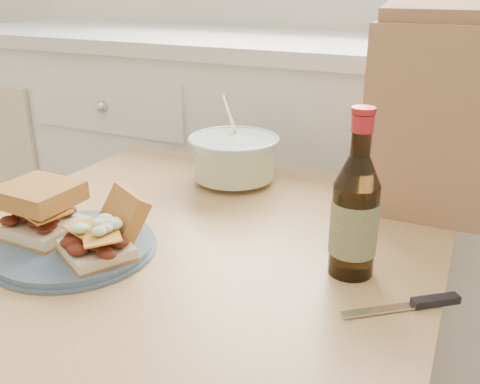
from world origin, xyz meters
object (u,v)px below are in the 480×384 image
at_px(coleslaw_bowl, 234,160).
at_px(dining_table, 197,286).
at_px(paper_bag, 444,121).
at_px(beer_bottle, 355,214).
at_px(plate, 74,247).

bearing_deg(coleslaw_bowl, dining_table, -77.27).
bearing_deg(paper_bag, coleslaw_bowl, -175.70).
bearing_deg(beer_bottle, paper_bag, 79.81).
bearing_deg(coleslaw_bowl, beer_bottle, -38.83).
relative_size(coleslaw_bowl, paper_bag, 0.56).
distance_m(plate, coleslaw_bowl, 0.41).
bearing_deg(coleslaw_bowl, plate, -102.26).
distance_m(dining_table, paper_bag, 0.54).
bearing_deg(dining_table, paper_bag, 39.24).
relative_size(dining_table, beer_bottle, 3.35).
distance_m(coleslaw_bowl, beer_bottle, 0.43).
height_order(plate, beer_bottle, beer_bottle).
distance_m(dining_table, beer_bottle, 0.34).
distance_m(dining_table, coleslaw_bowl, 0.31).
distance_m(beer_bottle, paper_bag, 0.33).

